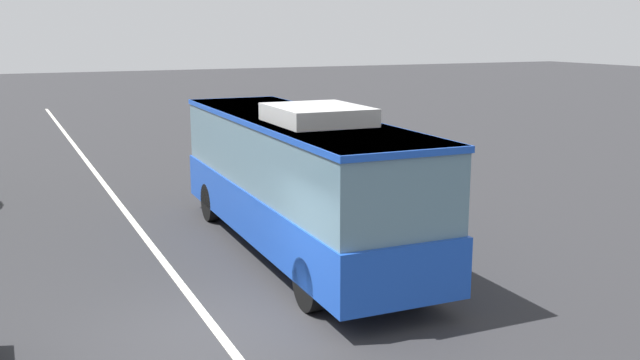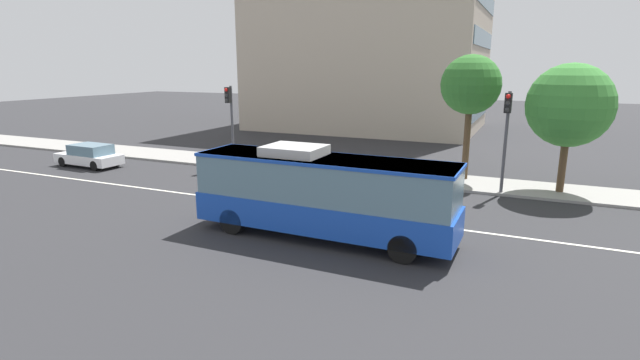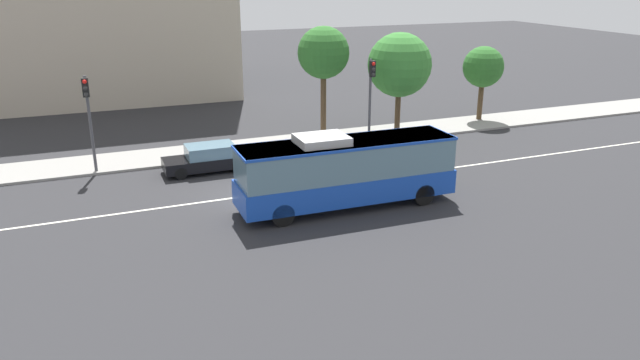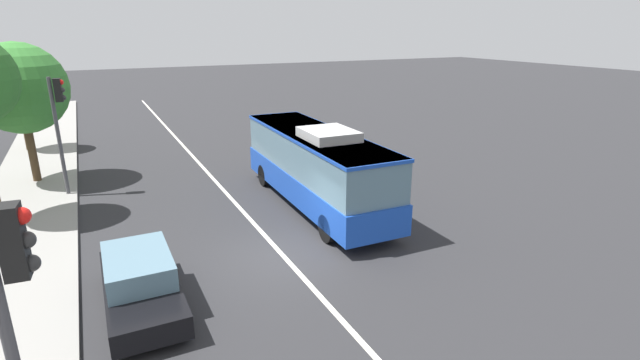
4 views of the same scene
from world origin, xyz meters
The scene contains 3 objects.
ground_plane centered at (0.00, 0.00, 0.00)m, with size 160.00×160.00×0.00m, color #28282B.
lane_centre_line centered at (0.00, 0.00, 0.01)m, with size 76.00×0.16×0.01m, color silver.
transit_bus centered at (3.62, -2.97, 1.81)m, with size 10.05×2.69×3.46m.
Camera 1 is at (-10.87, 3.11, 4.99)m, focal length 39.98 mm.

